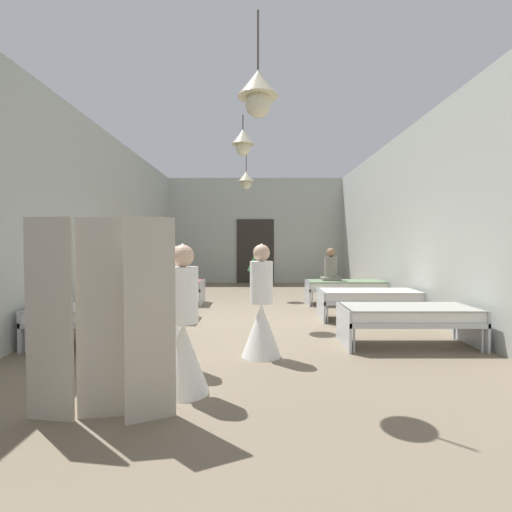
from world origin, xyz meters
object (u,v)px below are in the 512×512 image
at_px(bed_right_row_2, 347,286).
at_px(nurse_mid_aisle, 173,323).
at_px(nurse_near_aisle, 263,316).
at_px(bed_right_row_1, 370,297).
at_px(bed_left_row_1, 142,297).
at_px(privacy_screen, 102,319).
at_px(nurse_far_aisle, 184,340).
at_px(patient_seated_primary, 332,268).
at_px(bed_left_row_2, 166,286).
at_px(bed_left_row_0, 102,315).
at_px(bed_right_row_0, 409,316).
at_px(potted_plant, 257,265).

distance_m(bed_right_row_2, nurse_mid_aisle, 5.73).
bearing_deg(nurse_mid_aisle, bed_right_row_2, 22.22).
height_order(bed_right_row_2, nurse_near_aisle, nurse_near_aisle).
bearing_deg(bed_right_row_1, bed_left_row_1, 180.00).
bearing_deg(bed_right_row_1, privacy_screen, -129.84).
height_order(nurse_far_aisle, patient_seated_primary, nurse_far_aisle).
height_order(bed_left_row_2, patient_seated_primary, patient_seated_primary).
height_order(bed_left_row_0, bed_right_row_0, same).
relative_size(nurse_near_aisle, nurse_far_aisle, 1.00).
xyz_separation_m(bed_left_row_1, patient_seated_primary, (4.10, 1.99, 0.43)).
xyz_separation_m(nurse_far_aisle, patient_seated_primary, (2.57, 5.62, 0.34)).
height_order(bed_right_row_0, potted_plant, potted_plant).
height_order(bed_right_row_0, nurse_near_aisle, nurse_near_aisle).
distance_m(bed_left_row_0, bed_right_row_2, 5.85).
xyz_separation_m(bed_left_row_0, privacy_screen, (0.95, -2.29, 0.41)).
height_order(bed_left_row_0, potted_plant, potted_plant).
height_order(bed_right_row_1, potted_plant, potted_plant).
distance_m(bed_left_row_0, privacy_screen, 2.52).
bearing_deg(privacy_screen, bed_right_row_1, 41.54).
distance_m(patient_seated_primary, privacy_screen, 6.94).
xyz_separation_m(bed_left_row_0, patient_seated_primary, (4.10, 3.89, 0.43)).
distance_m(bed_right_row_0, bed_left_row_2, 5.85).
relative_size(bed_right_row_0, potted_plant, 1.51).
height_order(bed_right_row_0, privacy_screen, privacy_screen).
bearing_deg(privacy_screen, nurse_far_aisle, 35.53).
bearing_deg(bed_left_row_2, nurse_near_aisle, -61.72).
relative_size(bed_right_row_0, nurse_near_aisle, 1.28).
bearing_deg(bed_left_row_2, privacy_screen, -81.14).
bearing_deg(nurse_mid_aisle, bed_left_row_2, 70.89).
distance_m(nurse_far_aisle, privacy_screen, 0.87).
bearing_deg(bed_right_row_2, nurse_near_aisle, -116.25).
distance_m(nurse_near_aisle, potted_plant, 7.48).
distance_m(bed_right_row_1, patient_seated_primary, 2.06).
bearing_deg(bed_left_row_2, bed_left_row_1, -90.00).
distance_m(bed_right_row_0, privacy_screen, 4.21).
relative_size(bed_left_row_0, bed_right_row_0, 1.00).
bearing_deg(bed_left_row_1, bed_left_row_2, 90.00).
height_order(bed_right_row_1, bed_right_row_2, same).
relative_size(nurse_near_aisle, patient_seated_primary, 1.86).
height_order(bed_right_row_2, nurse_far_aisle, nurse_far_aisle).
distance_m(bed_left_row_2, patient_seated_primary, 4.12).
bearing_deg(bed_left_row_2, nurse_mid_aisle, -75.36).
relative_size(nurse_far_aisle, potted_plant, 1.18).
distance_m(bed_right_row_1, nurse_mid_aisle, 4.29).
bearing_deg(potted_plant, bed_left_row_1, -114.00).
bearing_deg(bed_left_row_2, bed_right_row_1, -23.12).
distance_m(bed_left_row_1, bed_right_row_2, 4.84).
bearing_deg(bed_right_row_1, bed_right_row_0, -90.00).
height_order(patient_seated_primary, potted_plant, patient_seated_primary).
bearing_deg(bed_left_row_1, patient_seated_primary, 25.87).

